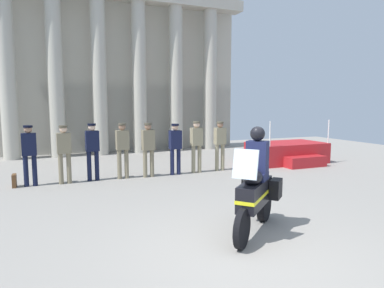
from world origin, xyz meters
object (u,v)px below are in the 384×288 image
Objects in this scene: officer_in_row_0 at (29,151)px; officer_in_row_7 at (220,142)px; briefcase_on_ground at (14,181)px; officer_in_row_4 at (148,145)px; officer_in_row_3 at (123,146)px; officer_in_row_6 at (197,142)px; officer_in_row_2 at (92,147)px; officer_in_row_5 at (175,145)px; motorcycle_with_rider at (256,188)px; officer_in_row_1 at (64,149)px; reviewing_stand at (288,153)px.

officer_in_row_0 is 5.91m from officer_in_row_7.
officer_in_row_0 is 4.72× the size of briefcase_on_ground.
officer_in_row_7 is at bearing 178.20° from officer_in_row_4.
officer_in_row_6 is at bearing 175.42° from officer_in_row_3.
officer_in_row_2 is at bearing 177.85° from officer_in_row_0.
officer_in_row_7 reaches higher than officer_in_row_5.
motorcycle_with_rider reaches higher than officer_in_row_6.
officer_in_row_7 is (5.00, 0.06, 0.01)m from officer_in_row_1.
officer_in_row_0 is at bearing -6.85° from officer_in_row_1.
officer_in_row_3 is at bearing -9.83° from officer_in_row_4.
motorcycle_with_rider is at bearing 92.03° from officer_in_row_4.
reviewing_stand is at bearing 179.26° from officer_in_row_1.
officer_in_row_3 is at bearing -6.06° from officer_in_row_5.
officer_in_row_3 is 3.11m from briefcase_on_ground.
reviewing_stand is 1.69× the size of officer_in_row_1.
officer_in_row_0 is 1.70m from officer_in_row_2.
officer_in_row_6 is (-4.06, -0.44, 0.64)m from reviewing_stand.
reviewing_stand is at bearing 178.65° from officer_in_row_0.
officer_in_row_7 is at bearing 175.55° from officer_in_row_2.
briefcase_on_ground is (-3.78, 0.13, -0.82)m from officer_in_row_4.
officer_in_row_1 is at bearing -4.14° from briefcase_on_ground.
officer_in_row_0 is 1.01× the size of officer_in_row_1.
officer_in_row_0 reaches higher than officer_in_row_4.
officer_in_row_2 reaches higher than reviewing_stand.
officer_in_row_7 is at bearing 176.21° from officer_in_row_0.
officer_in_row_5 is at bearing -135.79° from motorcycle_with_rider.
reviewing_stand is 1.66× the size of officer_in_row_6.
reviewing_stand is 8.21m from officer_in_row_1.
motorcycle_with_rider is at bearing 100.13° from officer_in_row_3.
officer_in_row_5 is at bearing 173.94° from officer_in_row_3.
officer_in_row_4 is at bearing 174.70° from officer_in_row_0.
officer_in_row_1 is 3.36m from officer_in_row_5.
officer_in_row_1 is at bearing -3.67° from officer_in_row_6.
motorcycle_with_rider reaches higher than officer_in_row_2.
officer_in_row_7 is 4.69× the size of briefcase_on_ground.
reviewing_stand is 6.54m from officer_in_row_3.
officer_in_row_4 is 1.03× the size of officer_in_row_5.
officer_in_row_1 is 0.98× the size of officer_in_row_6.
officer_in_row_5 is (0.90, 0.02, -0.03)m from officer_in_row_4.
reviewing_stand is 9.50m from briefcase_on_ground.
motorcycle_with_rider reaches higher than officer_in_row_1.
motorcycle_with_rider is (3.01, -5.26, -0.20)m from officer_in_row_1.
officer_in_row_2 is (1.70, 0.05, 0.01)m from officer_in_row_0.
motorcycle_with_rider is at bearing 74.20° from officer_in_row_6.
reviewing_stand is 4.13m from officer_in_row_6.
motorcycle_with_rider is (2.22, -5.36, -0.22)m from officer_in_row_2.
officer_in_row_4 is 3.87m from briefcase_on_ground.
officer_in_row_1 is 1.55m from briefcase_on_ground.
officer_in_row_6 is 0.90× the size of motorcycle_with_rider.
officer_in_row_0 is 4.26m from officer_in_row_5.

